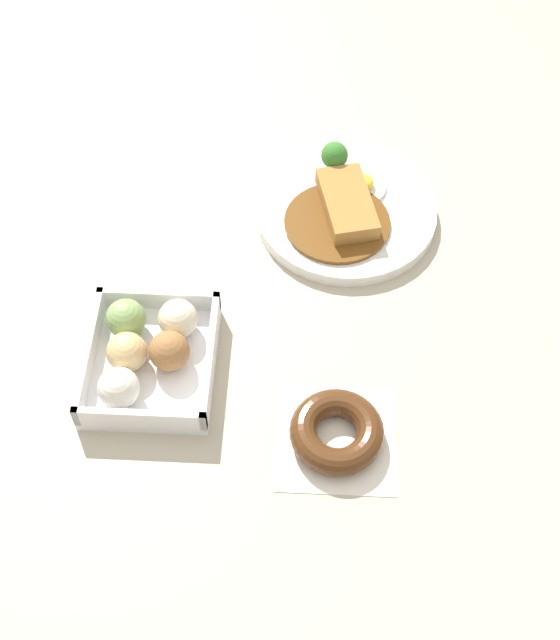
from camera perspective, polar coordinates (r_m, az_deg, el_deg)
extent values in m
plane|color=#B2A893|center=(1.10, 0.71, 1.24)|extent=(1.60, 1.60, 0.00)
cylinder|color=white|center=(1.19, 4.39, 7.15)|extent=(0.25, 0.25, 0.02)
cylinder|color=brown|center=(1.16, 3.81, 6.46)|extent=(0.14, 0.14, 0.01)
cube|color=#A87538|center=(1.16, 4.47, 7.72)|extent=(0.13, 0.09, 0.02)
cylinder|color=white|center=(1.21, 5.50, 8.76)|extent=(0.06, 0.06, 0.00)
ellipsoid|color=yellow|center=(1.20, 5.54, 9.11)|extent=(0.03, 0.03, 0.02)
cylinder|color=#8CB766|center=(1.22, 3.58, 10.10)|extent=(0.01, 0.01, 0.02)
sphere|color=#387A2D|center=(1.21, 3.63, 10.85)|extent=(0.04, 0.04, 0.04)
cube|color=white|center=(1.05, -8.49, -3.01)|extent=(0.18, 0.15, 0.01)
cube|color=white|center=(1.08, -8.02, 1.38)|extent=(0.01, 0.15, 0.03)
cube|color=white|center=(0.99, -9.30, -6.48)|extent=(0.01, 0.15, 0.03)
cube|color=white|center=(1.05, -12.52, -2.19)|extent=(0.18, 0.01, 0.03)
cube|color=white|center=(1.02, -4.64, -2.57)|extent=(0.18, 0.01, 0.03)
sphere|color=#84A860|center=(1.05, -10.18, 0.10)|extent=(0.05, 0.05, 0.05)
sphere|color=#DBB77A|center=(1.03, -10.13, -2.11)|extent=(0.05, 0.05, 0.05)
sphere|color=silver|center=(1.00, -10.65, -4.45)|extent=(0.05, 0.05, 0.05)
sphere|color=#EFE5C6|center=(1.05, -6.78, 0.09)|extent=(0.05, 0.05, 0.05)
sphere|color=#9E6B3D|center=(1.02, -7.36, -2.05)|extent=(0.05, 0.05, 0.05)
cube|color=white|center=(0.99, 3.73, -7.86)|extent=(0.14, 0.14, 0.00)
torus|color=#4C2B14|center=(0.98, 3.78, -7.40)|extent=(0.11, 0.11, 0.03)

